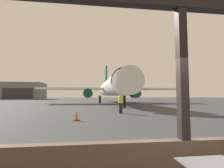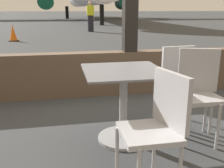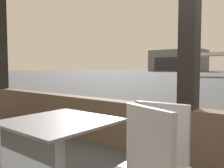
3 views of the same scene
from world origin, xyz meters
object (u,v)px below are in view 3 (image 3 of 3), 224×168
Objects in this scene: dining_table at (60,159)px; traffic_cone at (187,86)px; distant_hangar at (178,61)px; cafe_chair_aisle_left at (156,157)px.

traffic_cone is at bearing 105.16° from dining_table.
distant_hangar reaches higher than traffic_cone.
cafe_chair_aisle_left is 1.33× the size of traffic_cone.
cafe_chair_aisle_left is at bearing -70.33° from traffic_cone.
distant_hangar is at bearing 113.09° from traffic_cone.
distant_hangar is at bearing 112.23° from dining_table.
cafe_chair_aisle_left reaches higher than dining_table.
cafe_chair_aisle_left is at bearing -67.28° from distant_hangar.
dining_table is 9.72m from traffic_cone.
traffic_cone is 0.04× the size of distant_hangar.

